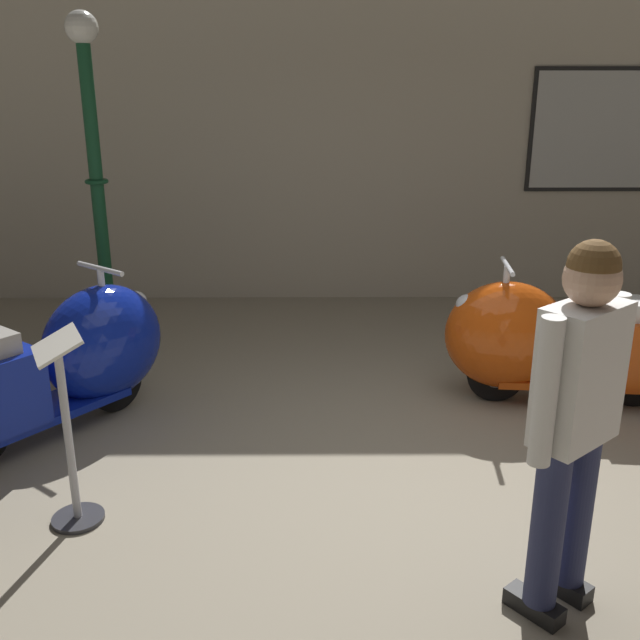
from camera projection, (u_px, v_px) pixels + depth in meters
ground_plane at (402, 480)px, 4.29m from camera, size 60.00×60.00×0.00m
showroom_back_wall at (366, 120)px, 7.38m from camera, size 18.00×0.24×3.74m
scooter_0 at (68, 360)px, 4.81m from camera, size 1.48×1.69×1.07m
scooter_1 at (544, 341)px, 5.20m from camera, size 1.75×0.65×1.04m
lamppost at (97, 188)px, 5.91m from camera, size 0.28×0.28×2.78m
visitor_1 at (576, 409)px, 2.96m from camera, size 0.46×0.43×1.70m
info_stanchion at (69, 447)px, 3.76m from camera, size 0.34×0.39×1.07m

